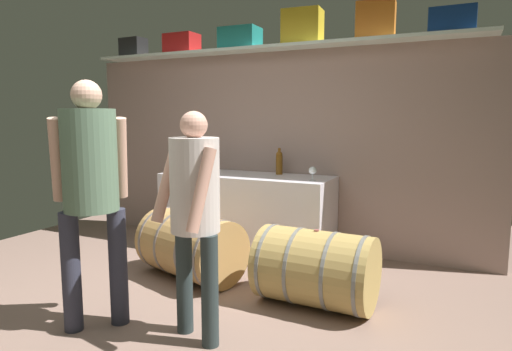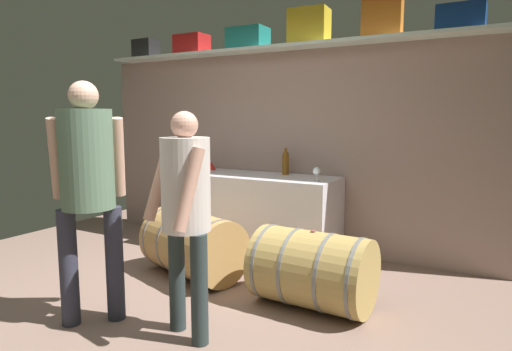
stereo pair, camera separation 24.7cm
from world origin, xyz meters
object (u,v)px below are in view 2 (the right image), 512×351
(winemaker_pouring, at_px, (88,177))
(wine_glass, at_px, (317,172))
(toolcase_red, at_px, (192,45))
(visitor_tasting, at_px, (185,201))
(toolcase_black, at_px, (146,49))
(toolcase_navy, at_px, (461,18))
(toolcase_teal, at_px, (248,39))
(toolcase_orange, at_px, (382,19))
(wine_barrel_far, at_px, (312,269))
(wine_barrel_near, at_px, (193,244))
(red_funnel, at_px, (211,166))
(work_cabinet, at_px, (252,213))
(toolcase_yellow, at_px, (309,27))
(wine_bottle_amber, at_px, (286,162))

(winemaker_pouring, bearing_deg, wine_glass, 17.63)
(toolcase_red, distance_m, visitor_tasting, 2.98)
(toolcase_black, xyz_separation_m, toolcase_navy, (3.66, 0.00, -0.00))
(toolcase_teal, relative_size, toolcase_orange, 1.18)
(toolcase_black, height_order, wine_barrel_far, toolcase_black)
(toolcase_red, xyz_separation_m, wine_barrel_near, (0.88, -1.20, -2.03))
(toolcase_red, relative_size, toolcase_teal, 0.90)
(red_funnel, bearing_deg, visitor_tasting, -59.04)
(work_cabinet, xyz_separation_m, wine_barrel_far, (1.13, -1.04, -0.12))
(toolcase_yellow, relative_size, toolcase_navy, 1.00)
(wine_barrel_near, bearing_deg, toolcase_orange, 58.51)
(wine_glass, xyz_separation_m, red_funnel, (-1.44, 0.28, -0.05))
(wine_bottle_amber, bearing_deg, toolcase_orange, 2.98)
(red_funnel, bearing_deg, toolcase_orange, 2.51)
(toolcase_yellow, bearing_deg, toolcase_navy, -3.99)
(red_funnel, bearing_deg, wine_barrel_far, -34.00)
(wine_bottle_amber, xyz_separation_m, wine_barrel_far, (0.82, -1.23, -0.68))
(toolcase_teal, xyz_separation_m, red_funnel, (-0.46, -0.08, -1.43))
(toolcase_teal, bearing_deg, wine_bottle_amber, -7.02)
(toolcase_black, relative_size, toolcase_teal, 0.71)
(toolcase_red, relative_size, winemaker_pouring, 0.22)
(wine_glass, height_order, winemaker_pouring, winemaker_pouring)
(wine_barrel_near, bearing_deg, work_cabinet, 102.20)
(wine_bottle_amber, distance_m, wine_barrel_far, 1.63)
(toolcase_yellow, relative_size, red_funnel, 3.59)
(visitor_tasting, bearing_deg, toolcase_black, -23.84)
(winemaker_pouring, bearing_deg, visitor_tasting, -34.47)
(toolcase_red, bearing_deg, visitor_tasting, -53.49)
(work_cabinet, bearing_deg, toolcase_orange, 10.68)
(visitor_tasting, bearing_deg, toolcase_orange, -89.04)
(toolcase_teal, height_order, wine_barrel_near, toolcase_teal)
(wine_bottle_amber, height_order, wine_barrel_far, wine_bottle_amber)
(toolcase_navy, distance_m, wine_barrel_near, 3.12)
(work_cabinet, height_order, visitor_tasting, visitor_tasting)
(toolcase_teal, xyz_separation_m, visitor_tasting, (0.77, -2.13, -1.41))
(winemaker_pouring, bearing_deg, toolcase_navy, 1.11)
(toolcase_navy, height_order, work_cabinet, toolcase_navy)
(winemaker_pouring, bearing_deg, toolcase_red, 63.66)
(toolcase_teal, bearing_deg, toolcase_orange, -1.24)
(toolcase_navy, height_order, red_funnel, toolcase_navy)
(toolcase_red, relative_size, red_funnel, 3.47)
(toolcase_black, bearing_deg, visitor_tasting, -41.14)
(wine_barrel_near, relative_size, visitor_tasting, 0.71)
(toolcase_teal, xyz_separation_m, toolcase_yellow, (0.73, 0.00, 0.06))
(visitor_tasting, bearing_deg, wine_glass, -77.69)
(wine_bottle_amber, relative_size, wine_barrel_far, 0.32)
(toolcase_red, xyz_separation_m, winemaker_pouring, (0.81, -2.28, -1.28))
(toolcase_red, relative_size, toolcase_navy, 0.97)
(toolcase_orange, bearing_deg, toolcase_teal, 175.51)
(work_cabinet, bearing_deg, wine_bottle_amber, 31.80)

